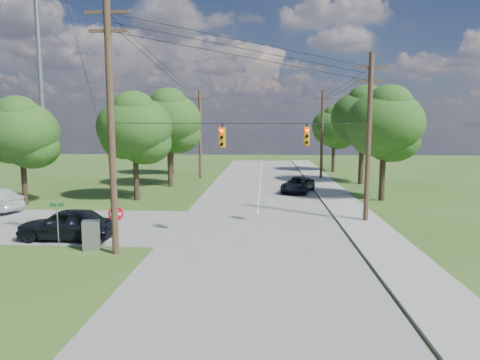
# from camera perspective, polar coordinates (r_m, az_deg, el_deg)

# --- Properties ---
(ground) EXTENTS (140.00, 140.00, 0.00)m
(ground) POSITION_cam_1_polar(r_m,az_deg,el_deg) (20.14, -3.96, -10.33)
(ground) COLOR #30521B
(ground) RESTS_ON ground
(main_road) EXTENTS (10.00, 100.00, 0.03)m
(main_road) POSITION_cam_1_polar(r_m,az_deg,el_deg) (24.80, 2.14, -6.90)
(main_road) COLOR gray
(main_road) RESTS_ON ground
(sidewalk_east) EXTENTS (2.60, 100.00, 0.12)m
(sidewalk_east) POSITION_cam_1_polar(r_m,az_deg,el_deg) (25.55, 17.45, -6.71)
(sidewalk_east) COLOR #A5A39A
(sidewalk_east) RESTS_ON ground
(pole_sw) EXTENTS (2.00, 0.32, 12.00)m
(pole_sw) POSITION_cam_1_polar(r_m,az_deg,el_deg) (20.69, -16.82, 7.36)
(pole_sw) COLOR brown
(pole_sw) RESTS_ON ground
(pole_ne) EXTENTS (2.00, 0.32, 10.50)m
(pole_ne) POSITION_cam_1_polar(r_m,az_deg,el_deg) (27.79, 16.78, 5.70)
(pole_ne) COLOR brown
(pole_ne) RESTS_ON ground
(pole_north_e) EXTENTS (2.00, 0.32, 10.00)m
(pole_north_e) POSITION_cam_1_polar(r_m,az_deg,el_deg) (49.46, 10.87, 6.05)
(pole_north_e) COLOR brown
(pole_north_e) RESTS_ON ground
(pole_north_w) EXTENTS (2.00, 0.32, 10.00)m
(pole_north_w) POSITION_cam_1_polar(r_m,az_deg,el_deg) (49.62, -5.35, 6.15)
(pole_north_w) COLOR brown
(pole_north_w) RESTS_ON ground
(power_lines) EXTENTS (13.93, 29.62, 4.93)m
(power_lines) POSITION_cam_1_polar(r_m,az_deg,el_deg) (30.75, 1.54, 13.01)
(power_lines) COLOR black
(power_lines) RESTS_ON ground
(traffic_signals) EXTENTS (4.91, 3.27, 1.05)m
(traffic_signals) POSITION_cam_1_polar(r_m,az_deg,el_deg) (23.47, 3.54, 5.83)
(traffic_signals) COLOR orange
(traffic_signals) RESTS_ON ground
(radio_mast) EXTENTS (0.70, 0.70, 45.00)m
(radio_mast) POSITION_cam_1_polar(r_m,az_deg,el_deg) (75.42, -25.45, 19.18)
(radio_mast) COLOR gray
(radio_mast) RESTS_ON ground
(tree_w_near) EXTENTS (6.00, 6.00, 8.40)m
(tree_w_near) POSITION_cam_1_polar(r_m,az_deg,el_deg) (35.62, -13.86, 6.81)
(tree_w_near) COLOR #413020
(tree_w_near) RESTS_ON ground
(tree_w_mid) EXTENTS (6.40, 6.40, 9.22)m
(tree_w_mid) POSITION_cam_1_polar(r_m,az_deg,el_deg) (43.10, -9.44, 7.85)
(tree_w_mid) COLOR #413020
(tree_w_mid) RESTS_ON ground
(tree_w_far) EXTENTS (6.00, 6.00, 8.73)m
(tree_w_far) POSITION_cam_1_polar(r_m,az_deg,el_deg) (53.29, -9.16, 7.38)
(tree_w_far) COLOR #413020
(tree_w_far) RESTS_ON ground
(tree_e_near) EXTENTS (6.20, 6.20, 8.81)m
(tree_e_near) POSITION_cam_1_polar(r_m,az_deg,el_deg) (36.31, 18.70, 7.17)
(tree_e_near) COLOR #413020
(tree_e_near) RESTS_ON ground
(tree_e_mid) EXTENTS (6.60, 6.60, 9.64)m
(tree_e_mid) POSITION_cam_1_polar(r_m,az_deg,el_deg) (46.14, 16.06, 8.03)
(tree_e_mid) COLOR #413020
(tree_e_mid) RESTS_ON ground
(tree_e_far) EXTENTS (5.80, 5.80, 8.32)m
(tree_e_far) POSITION_cam_1_polar(r_m,az_deg,el_deg) (57.74, 12.44, 6.96)
(tree_e_far) COLOR #413020
(tree_e_far) RESTS_ON ground
(tree_cross_n) EXTENTS (5.60, 5.60, 7.91)m
(tree_cross_n) POSITION_cam_1_polar(r_m,az_deg,el_deg) (36.56, -27.16, 5.72)
(tree_cross_n) COLOR #413020
(tree_cross_n) RESTS_ON ground
(car_cross_dark) EXTENTS (4.97, 2.01, 1.69)m
(car_cross_dark) POSITION_cam_1_polar(r_m,az_deg,el_deg) (24.73, -22.13, -5.42)
(car_cross_dark) COLOR black
(car_cross_dark) RESTS_ON cross_road
(car_main_north) EXTENTS (3.72, 5.45, 1.39)m
(car_main_north) POSITION_cam_1_polar(r_m,az_deg,el_deg) (39.30, 7.73, -0.62)
(car_main_north) COLOR black
(car_main_north) RESTS_ON main_road
(control_cabinet) EXTENTS (0.95, 0.80, 1.46)m
(control_cabinet) POSITION_cam_1_polar(r_m,az_deg,el_deg) (22.43, -19.22, -6.96)
(control_cabinet) COLOR gray
(control_cabinet) RESTS_ON ground
(do_not_enter_sign) EXTENTS (0.70, 0.25, 2.17)m
(do_not_enter_sign) POSITION_cam_1_polar(r_m,az_deg,el_deg) (21.77, -16.20, -4.92)
(do_not_enter_sign) COLOR gray
(do_not_enter_sign) RESTS_ON ground
(street_name_sign) EXTENTS (0.69, 0.06, 2.31)m
(street_name_sign) POSITION_cam_1_polar(r_m,az_deg,el_deg) (22.94, -23.15, -4.84)
(street_name_sign) COLOR gray
(street_name_sign) RESTS_ON ground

